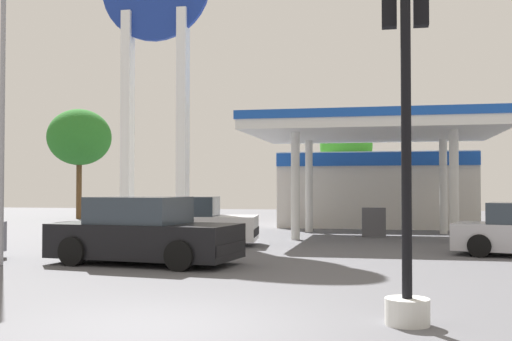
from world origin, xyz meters
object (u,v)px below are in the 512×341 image
Objects in this scene: car_0 at (144,234)px; traffic_signal_1 at (406,187)px; station_pole_sign at (155,13)px; car_3 at (189,223)px; tree_1 at (346,146)px; tree_0 at (79,138)px.

car_0 is 1.00× the size of traffic_signal_1.
car_3 is at bearing -56.52° from station_pole_sign.
car_3 is at bearing 95.40° from car_0.
station_pole_sign is at bearing 109.34° from car_0.
station_pole_sign is at bearing 121.98° from traffic_signal_1.
traffic_signal_1 is 25.44m from tree_1.
station_pole_sign is 2.87× the size of car_0.
tree_0 reaches higher than car_0.
car_3 is at bearing -106.64° from tree_1.
station_pole_sign reaches higher than traffic_signal_1.
station_pole_sign reaches higher than tree_1.
tree_1 is at bearing 54.81° from station_pole_sign.
station_pole_sign reaches higher than tree_0.
station_pole_sign is 3.02× the size of car_3.
car_0 is 0.73× the size of tree_0.
car_3 is 0.81× the size of tree_1.
car_3 is 12.82m from traffic_signal_1.
traffic_signal_1 reaches higher than car_3.
car_3 is 15.35m from tree_1.
station_pole_sign is 13.26m from tree_1.
station_pole_sign is 12.96m from car_0.
tree_0 is (-8.96, 10.86, -4.11)m from station_pole_sign.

